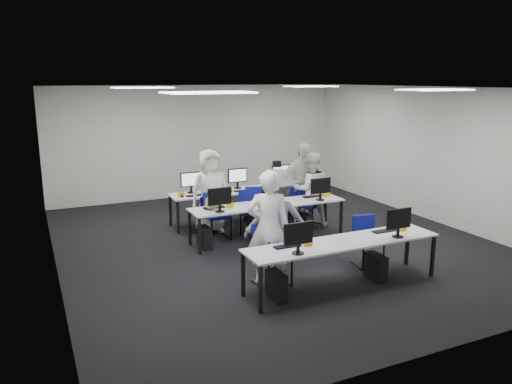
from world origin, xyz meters
name	(u,v)px	position (x,y,z in m)	size (l,w,h in m)	color
room	(273,167)	(0.00, 0.00, 1.50)	(9.00, 9.02, 3.00)	black
ceiling_panels	(274,89)	(0.00, 0.00, 2.98)	(5.20, 4.60, 0.02)	white
desk_front	(343,244)	(0.00, -2.40, 0.68)	(3.20, 0.70, 0.73)	white
desk_mid	(268,206)	(0.00, 0.20, 0.68)	(3.20, 0.70, 0.73)	white
desk_back	(241,192)	(0.00, 1.60, 0.68)	(3.20, 0.70, 0.73)	white
equipment_front	(333,267)	(-0.19, -2.42, 0.36)	(2.51, 0.41, 1.19)	#0B2195
equipment_mid	(260,223)	(-0.19, 0.18, 0.36)	(2.91, 0.41, 1.19)	white
equipment_back	(248,205)	(0.19, 1.62, 0.36)	(2.91, 0.41, 1.19)	white
chair_0	(271,266)	(-0.96, -1.87, 0.31)	(0.53, 0.57, 0.97)	navy
chair_1	(367,250)	(0.90, -1.85, 0.27)	(0.49, 0.52, 0.86)	navy
chair_2	(217,224)	(-0.92, 0.67, 0.29)	(0.46, 0.50, 0.92)	navy
chair_3	(249,219)	(-0.16, 0.79, 0.27)	(0.56, 0.58, 0.87)	navy
chair_4	(310,212)	(1.27, 0.71, 0.28)	(0.57, 0.60, 0.88)	navy
chair_5	(204,220)	(-1.04, 1.16, 0.26)	(0.52, 0.54, 0.82)	navy
chair_6	(255,213)	(0.12, 1.09, 0.29)	(0.61, 0.63, 0.93)	navy
chair_7	(298,207)	(1.22, 1.15, 0.30)	(0.60, 0.62, 0.94)	navy
handbag	(213,202)	(-1.16, 0.26, 0.87)	(0.35, 0.22, 0.29)	#A47E54
student_0	(268,228)	(-1.00, -1.82, 0.91)	(0.67, 0.44, 1.83)	white
student_1	(311,189)	(1.27, 0.67, 0.81)	(0.78, 0.61, 1.61)	white
student_2	(210,191)	(-0.88, 1.15, 0.88)	(0.86, 0.56, 1.75)	white
student_3	(302,183)	(1.23, 1.00, 0.89)	(1.05, 0.44, 1.78)	white
photographer	(277,220)	(-0.58, -1.32, 0.86)	(1.11, 0.64, 1.72)	slate
dslr_camera	(277,164)	(-0.52, -1.15, 1.78)	(0.14, 0.18, 0.10)	black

